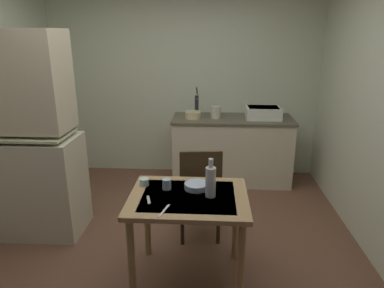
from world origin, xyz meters
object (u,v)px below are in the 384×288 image
at_px(hutch_cabinet, 29,144).
at_px(chair_far_side, 200,192).
at_px(mixing_bowl_counter, 193,115).
at_px(dining_table, 189,209).
at_px(serving_bowl_wide, 196,186).
at_px(hand_pump, 197,104).
at_px(teacup_cream, 167,184).
at_px(glass_bottle, 211,181).
at_px(sink_basin, 263,112).

bearing_deg(hutch_cabinet, chair_far_side, -2.04).
bearing_deg(hutch_cabinet, mixing_bowl_counter, 41.84).
bearing_deg(dining_table, serving_bowl_wide, 66.95).
bearing_deg(mixing_bowl_counter, hutch_cabinet, -138.16).
bearing_deg(serving_bowl_wide, chair_far_side, 88.46).
height_order(dining_table, chair_far_side, chair_far_side).
distance_m(hutch_cabinet, hand_pump, 2.10).
bearing_deg(teacup_cream, glass_bottle, -16.76).
height_order(serving_bowl_wide, teacup_cream, teacup_cream).
distance_m(hand_pump, serving_bowl_wide, 1.97).
xyz_separation_m(hand_pump, dining_table, (0.04, -2.07, -0.41)).
bearing_deg(hand_pump, sink_basin, -3.01).
bearing_deg(hutch_cabinet, sink_basin, 30.03).
distance_m(hand_pump, mixing_bowl_counter, 0.16).
xyz_separation_m(hutch_cabinet, chair_far_side, (1.64, -0.06, -0.43)).
bearing_deg(sink_basin, mixing_bowl_counter, -176.83).
distance_m(hand_pump, teacup_cream, 1.99).
relative_size(mixing_bowl_counter, teacup_cream, 2.42).
xyz_separation_m(mixing_bowl_counter, serving_bowl_wide, (0.14, -1.85, -0.15)).
bearing_deg(hutch_cabinet, serving_bowl_wide, -17.78).
height_order(hand_pump, teacup_cream, hand_pump).
bearing_deg(teacup_cream, hutch_cabinet, 158.60).
xyz_separation_m(mixing_bowl_counter, glass_bottle, (0.25, -1.98, -0.05)).
height_order(hand_pump, glass_bottle, hand_pump).
xyz_separation_m(hutch_cabinet, dining_table, (1.57, -0.65, -0.29)).
relative_size(dining_table, serving_bowl_wide, 4.72).
relative_size(mixing_bowl_counter, serving_bowl_wide, 1.07).
bearing_deg(mixing_bowl_counter, serving_bowl_wide, -85.79).
height_order(chair_far_side, serving_bowl_wide, chair_far_side).
xyz_separation_m(sink_basin, glass_bottle, (-0.65, -2.03, -0.08)).
relative_size(serving_bowl_wide, glass_bottle, 0.63).
relative_size(sink_basin, glass_bottle, 1.46).
bearing_deg(teacup_cream, dining_table, -30.14).
height_order(chair_far_side, teacup_cream, chair_far_side).
distance_m(dining_table, glass_bottle, 0.29).
distance_m(sink_basin, mixing_bowl_counter, 0.90).
height_order(hutch_cabinet, dining_table, hutch_cabinet).
bearing_deg(dining_table, hand_pump, 91.03).
height_order(hutch_cabinet, sink_basin, hutch_cabinet).
bearing_deg(serving_bowl_wide, teacup_cream, -174.18).
xyz_separation_m(hutch_cabinet, mixing_bowl_counter, (1.49, 1.33, -0.00)).
distance_m(sink_basin, dining_table, 2.21).
relative_size(hand_pump, teacup_cream, 4.61).
bearing_deg(mixing_bowl_counter, hand_pump, 65.04).
bearing_deg(dining_table, hutch_cabinet, 157.53).
bearing_deg(dining_table, teacup_cream, 149.86).
height_order(hutch_cabinet, teacup_cream, hutch_cabinet).
relative_size(hand_pump, glass_bottle, 1.29).
relative_size(serving_bowl_wide, teacup_cream, 2.27).
bearing_deg(teacup_cream, chair_far_side, 63.11).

